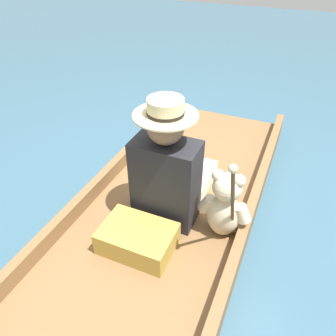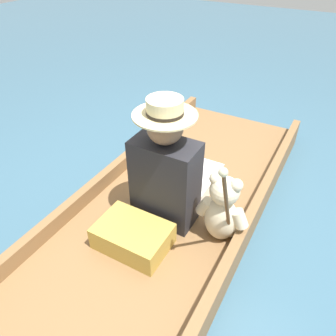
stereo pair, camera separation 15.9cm
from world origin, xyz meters
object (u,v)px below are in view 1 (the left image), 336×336
seated_person (171,172)px  walking_cane (233,199)px  teddy_bear (225,206)px  wine_glass (148,159)px

seated_person → walking_cane: (0.44, -0.23, 0.12)m
teddy_bear → walking_cane: 0.26m
seated_person → teddy_bear: 0.39m
wine_glass → walking_cane: 1.03m
walking_cane → seated_person: bearing=152.4°
seated_person → wine_glass: bearing=136.3°
seated_person → walking_cane: 0.51m
wine_glass → walking_cane: bearing=-37.2°
seated_person → teddy_bear: (0.37, -0.07, -0.09)m
seated_person → walking_cane: size_ratio=1.15×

